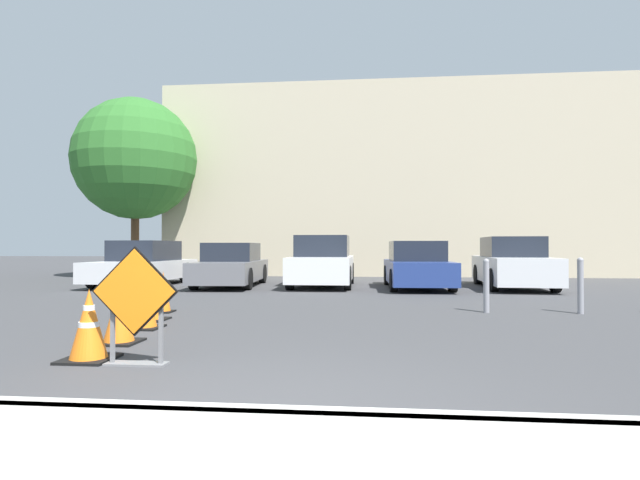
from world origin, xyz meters
TOP-DOWN VIEW (x-y plane):
  - ground_plane at (0.00, 10.00)m, footprint 96.00×96.00m
  - curb_lip at (0.00, 0.00)m, footprint 28.99×0.20m
  - road_closed_sign at (-1.67, 1.67)m, footprint 0.95×0.20m
  - traffic_cone_nearest at (-2.29, 1.85)m, footprint 0.54×0.54m
  - traffic_cone_second at (-2.44, 2.83)m, footprint 0.52×0.52m
  - traffic_cone_third at (-2.64, 3.98)m, footprint 0.52×0.52m
  - traffic_cone_fourth at (-2.91, 4.80)m, footprint 0.53×0.53m
  - traffic_cone_fifth at (-3.12, 5.81)m, footprint 0.38×0.38m
  - parked_car_nearest at (-6.46, 12.15)m, footprint 2.03×4.65m
  - parked_car_second at (-3.56, 12.15)m, footprint 1.98×4.54m
  - parked_car_third at (-0.65, 12.30)m, footprint 1.90×4.10m
  - parked_car_fourth at (2.26, 11.90)m, footprint 1.91×4.14m
  - parked_car_fifth at (5.17, 12.29)m, footprint 2.01×4.56m
  - bollard_nearest at (3.04, 6.38)m, footprint 0.12×0.12m
  - bollard_second at (4.76, 6.38)m, footprint 0.12×0.12m
  - building_facade_backdrop at (2.72, 19.92)m, footprint 21.71×5.00m
  - street_tree_behind_lot at (-8.66, 16.03)m, footprint 4.91×4.91m

SIDE VIEW (x-z plane):
  - ground_plane at x=0.00m, z-range 0.00..0.00m
  - curb_lip at x=0.00m, z-range 0.00..0.14m
  - traffic_cone_fourth at x=-2.91m, z-range -0.01..0.68m
  - traffic_cone_second at x=-2.44m, z-range -0.01..0.75m
  - traffic_cone_fifth at x=-3.12m, z-range -0.01..0.77m
  - traffic_cone_nearest at x=-2.29m, z-range -0.01..0.78m
  - traffic_cone_third at x=-2.64m, z-range -0.01..0.80m
  - bollard_nearest at x=3.04m, z-range 0.03..1.06m
  - bollard_second at x=4.76m, z-range 0.03..1.08m
  - parked_car_second at x=-3.56m, z-range -0.05..1.32m
  - parked_car_fourth at x=2.26m, z-range -0.06..1.36m
  - road_closed_sign at x=-1.67m, z-range 0.04..1.30m
  - parked_car_nearest at x=-6.46m, z-range -0.06..1.39m
  - parked_car_fifth at x=5.17m, z-range -0.06..1.49m
  - parked_car_third at x=-0.65m, z-range -0.07..1.54m
  - building_facade_backdrop at x=2.72m, z-range 0.00..8.27m
  - street_tree_behind_lot at x=-8.66m, z-range 1.18..8.46m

